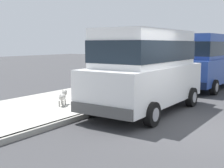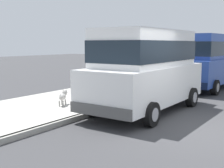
{
  "view_description": "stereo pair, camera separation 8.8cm",
  "coord_description": "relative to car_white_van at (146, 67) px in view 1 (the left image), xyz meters",
  "views": [
    {
      "loc": [
        2.12,
        -7.19,
        2.1
      ],
      "look_at": [
        -3.08,
        0.52,
        0.85
      ],
      "focal_mm": 48.12,
      "sensor_mm": 36.0,
      "label": 1
    },
    {
      "loc": [
        2.19,
        -7.14,
        2.1
      ],
      "look_at": [
        -3.08,
        0.52,
        0.85
      ],
      "focal_mm": 48.12,
      "sensor_mm": 36.0,
      "label": 2
    }
  ],
  "objects": [
    {
      "name": "ground_plane",
      "position": [
        2.17,
        -1.06,
        -1.39
      ],
      "size": [
        80.0,
        80.0,
        0.0
      ],
      "primitive_type": "plane",
      "color": "#38383A"
    },
    {
      "name": "curb",
      "position": [
        -1.03,
        -1.06,
        -1.32
      ],
      "size": [
        0.16,
        64.0,
        0.14
      ],
      "primitive_type": "cube",
      "color": "gray",
      "rests_on": "ground"
    },
    {
      "name": "sidewalk",
      "position": [
        -2.83,
        -1.06,
        -1.32
      ],
      "size": [
        3.6,
        64.0,
        0.14
      ],
      "primitive_type": "cube",
      "color": "#A8A59E",
      "rests_on": "ground"
    },
    {
      "name": "car_white_van",
      "position": [
        0.0,
        0.0,
        0.0
      ],
      "size": [
        2.15,
        4.9,
        2.52
      ],
      "color": "white",
      "rests_on": "ground"
    },
    {
      "name": "car_blue_van",
      "position": [
        0.04,
        5.74,
        0.0
      ],
      "size": [
        2.22,
        4.95,
        2.52
      ],
      "color": "#28479E",
      "rests_on": "ground"
    },
    {
      "name": "dog_grey",
      "position": [
        -2.3,
        -1.29,
        -0.97
      ],
      "size": [
        0.42,
        0.69,
        0.49
      ],
      "color": "#999691",
      "rests_on": "sidewalk"
    }
  ]
}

